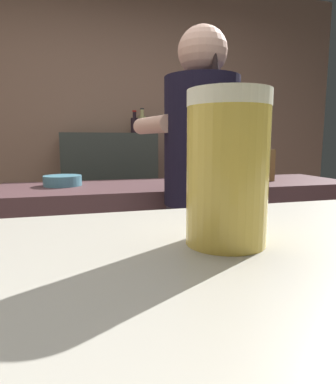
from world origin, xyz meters
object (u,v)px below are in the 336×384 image
at_px(bottle_olive_oil, 135,125).
at_px(bottle_vinegar, 142,124).
at_px(bartender, 201,183).
at_px(chefs_knife, 220,182).
at_px(mixing_bowl, 63,181).
at_px(pint_glass_near, 227,169).
at_px(knife_block, 265,164).

relative_size(bottle_olive_oil, bottle_vinegar, 0.88).
distance_m(bartender, bottle_olive_oil, 1.77).
bearing_deg(chefs_knife, bottle_vinegar, 106.18).
bearing_deg(mixing_bowl, chefs_knife, -7.67).
bearing_deg(pint_glass_near, chefs_knife, 65.53).
bearing_deg(bartender, knife_block, -64.98).
xyz_separation_m(bottle_olive_oil, bottle_vinegar, (0.09, 0.06, 0.01)).
height_order(bartender, bottle_olive_oil, bartender).
height_order(bartender, pint_glass_near, bartender).
height_order(mixing_bowl, bottle_vinegar, bottle_vinegar).
distance_m(bartender, bottle_vinegar, 1.84).
relative_size(pint_glass_near, bottle_vinegar, 0.58).
xyz_separation_m(bartender, bottle_vinegar, (0.09, 1.80, 0.36)).
xyz_separation_m(pint_glass_near, bottle_olive_oil, (0.44, 2.90, 0.18)).
bearing_deg(bartender, mixing_bowl, 39.55).
relative_size(knife_block, mixing_bowl, 1.35).
bearing_deg(bottle_vinegar, chefs_knife, -82.21).
xyz_separation_m(chefs_knife, bottle_olive_oil, (-0.28, 1.33, 0.40)).
xyz_separation_m(bartender, knife_block, (0.60, 0.43, 0.05)).
xyz_separation_m(knife_block, mixing_bowl, (-1.23, 0.10, -0.08)).
xyz_separation_m(bartender, mixing_bowl, (-0.63, 0.53, -0.03)).
bearing_deg(knife_block, chefs_knife, -176.34).
bearing_deg(bottle_olive_oil, chefs_knife, -78.22).
bearing_deg(mixing_bowl, pint_glass_near, -83.30).
bearing_deg(bottle_olive_oil, pint_glass_near, -98.56).
relative_size(knife_block, chefs_knife, 1.19).
bearing_deg(mixing_bowl, bottle_olive_oil, 62.27).
height_order(pint_glass_near, bottle_vinegar, bottle_vinegar).
bearing_deg(bottle_vinegar, bartender, -92.82).
xyz_separation_m(mixing_bowl, chefs_knife, (0.91, -0.12, -0.03)).
distance_m(bottle_olive_oil, bottle_vinegar, 0.11).
height_order(knife_block, bottle_olive_oil, bottle_olive_oil).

